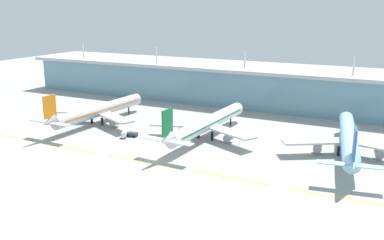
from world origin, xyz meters
name	(u,v)px	position (x,y,z in m)	size (l,w,h in m)	color
ground_plane	(152,159)	(0.00, 0.00, 0.00)	(600.00, 600.00, 0.00)	#9E9E99
terminal_building	(247,86)	(0.00, 101.90, 10.99)	(288.00, 34.00, 30.57)	#6693A8
airliner_near	(98,111)	(-48.88, 31.13, 6.45)	(48.75, 67.96, 18.90)	#ADB2BC
airliner_middle	(207,124)	(6.92, 32.70, 6.46)	(48.75, 70.82, 18.90)	silver
airliner_far	(349,139)	(63.02, 36.65, 6.46)	(48.17, 71.72, 18.90)	#9ED1EA
taxiway_stripe_west	(7,136)	(-71.00, -3.56, 0.02)	(28.00, 0.70, 0.04)	yellow
taxiway_stripe_mid_west	(67,148)	(-37.00, -3.56, 0.02)	(28.00, 0.70, 0.04)	yellow
taxiway_stripe_centre	(140,161)	(-3.00, -3.56, 0.02)	(28.00, 0.70, 0.04)	yellow
taxiway_stripe_mid_east	(227,177)	(31.00, -3.56, 0.02)	(28.00, 0.70, 0.04)	yellow
taxiway_stripe_east	(335,197)	(65.00, -3.56, 0.02)	(28.00, 0.70, 0.04)	yellow
baggage_cart	(124,135)	(-24.74, 17.44, 1.26)	(3.23, 4.02, 2.48)	silver
pushback_tug	(132,134)	(-22.68, 20.66, 1.10)	(4.63, 2.91, 1.85)	#333842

